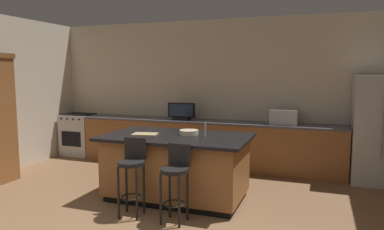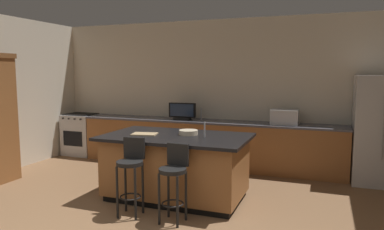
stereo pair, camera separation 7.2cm
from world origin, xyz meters
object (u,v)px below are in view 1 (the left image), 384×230
Objects in this scene: range_oven at (80,134)px; tv_remote at (192,133)px; refrigerator at (381,130)px; microwave at (284,117)px; tv_monitor at (181,112)px; bar_stool_left at (132,170)px; kitchen_island at (177,166)px; fruit_bowl at (189,132)px; bar_stool_right at (175,176)px; cutting_board at (145,134)px.

tv_remote reaches higher than range_oven.
microwave is at bearing 177.33° from refrigerator.
refrigerator is 6.04m from range_oven.
tv_monitor is at bearing -1.17° from range_oven.
tv_monitor is 2.69m from bar_stool_left.
kitchen_island is 0.53m from fruit_bowl.
tv_remote is at bearing -27.10° from range_oven.
refrigerator is 4.14m from bar_stool_left.
kitchen_island is 4.37× the size of microwave.
fruit_bowl is at bearing 102.89° from bar_stool_right.
microwave is at bearing 52.81° from bar_stool_left.
tv_monitor reaches higher than range_oven.
bar_stool_right reaches higher than tv_remote.
bar_stool_right is (-1.03, -2.68, -0.46)m from microwave.
bar_stool_right is at bearing -80.30° from fruit_bowl.
bar_stool_right is at bearing -42.07° from cutting_board.
refrigerator reaches higher than tv_monitor.
refrigerator is at bearing 74.51° from tv_remote.
range_oven is at bearing 148.75° from kitchen_island.
bar_stool_left reaches higher than range_oven.
bar_stool_left reaches higher than kitchen_island.
cutting_board is (-0.16, 0.69, 0.34)m from bar_stool_left.
tv_remote is 0.48× the size of cutting_board.
microwave is 0.50× the size of bar_stool_right.
refrigerator reaches higher than fruit_bowl.
bar_stool_right is (-2.60, -2.61, -0.32)m from refrigerator.
tv_monitor is 1.58× the size of cutting_board.
bar_stool_left is 0.60m from bar_stool_right.
range_oven is at bearing 151.48° from fruit_bowl.
tv_monitor is at bearing 179.65° from refrigerator.
bar_stool_left is 3.61× the size of fruit_bowl.
refrigerator is at bearing -2.67° from microwave.
refrigerator is 3.74× the size of microwave.
tv_remote is at bearing 59.88° from bar_stool_left.
cutting_board is (-0.60, -0.22, -0.03)m from fruit_bowl.
fruit_bowl is (-0.15, 0.90, 0.39)m from bar_stool_right.
refrigerator is 5.06× the size of cutting_board.
range_oven is (-6.02, 0.07, -0.44)m from refrigerator.
cutting_board reaches higher than range_oven.
tv_remote is (0.16, 0.22, 0.47)m from kitchen_island.
kitchen_island is at bearing -81.31° from tv_remote.
bar_stool_right is at bearing -37.41° from tv_remote.
refrigerator is 1.94× the size of range_oven.
tv_monitor is (-3.55, 0.02, 0.16)m from refrigerator.
microwave is (-1.57, 0.07, 0.14)m from refrigerator.
bar_stool_left is (2.83, -2.68, 0.14)m from range_oven.
bar_stool_right is 2.71× the size of cutting_board.
fruit_bowl is at bearing 57.90° from bar_stool_left.
range_oven is 3.36m from cutting_board.
refrigerator reaches higher than range_oven.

